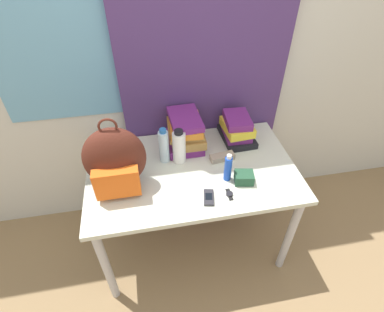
# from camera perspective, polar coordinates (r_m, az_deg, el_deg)

# --- Properties ---
(ground_plane) EXTENTS (12.00, 12.00, 0.00)m
(ground_plane) POSITION_cam_1_polar(r_m,az_deg,el_deg) (2.17, 2.00, -23.54)
(ground_plane) COLOR #8C704C
(wall_back) EXTENTS (6.00, 0.06, 2.50)m
(wall_back) POSITION_cam_1_polar(r_m,az_deg,el_deg) (1.88, -2.89, 19.07)
(wall_back) COLOR beige
(wall_back) RESTS_ON ground_plane
(curtain_blue) EXTENTS (1.05, 0.04, 2.50)m
(curtain_blue) POSITION_cam_1_polar(r_m,az_deg,el_deg) (1.86, 2.49, 18.78)
(curtain_blue) COLOR #4C336B
(curtain_blue) RESTS_ON ground_plane
(desk) EXTENTS (1.23, 0.75, 0.73)m
(desk) POSITION_cam_1_polar(r_m,az_deg,el_deg) (1.85, -0.00, -4.39)
(desk) COLOR beige
(desk) RESTS_ON ground_plane
(backpack) EXTENTS (0.33, 0.23, 0.44)m
(backpack) POSITION_cam_1_polar(r_m,az_deg,el_deg) (1.62, -14.46, -0.82)
(backpack) COLOR #512319
(backpack) RESTS_ON desk
(book_stack_left) EXTENTS (0.23, 0.29, 0.22)m
(book_stack_left) POSITION_cam_1_polar(r_m,az_deg,el_deg) (1.89, -1.29, 4.60)
(book_stack_left) COLOR #6B2370
(book_stack_left) RESTS_ON desk
(book_stack_center) EXTENTS (0.20, 0.28, 0.18)m
(book_stack_center) POSITION_cam_1_polar(r_m,az_deg,el_deg) (1.97, 8.55, 5.09)
(book_stack_center) COLOR black
(book_stack_center) RESTS_ON desk
(water_bottle) EXTENTS (0.06, 0.06, 0.23)m
(water_bottle) POSITION_cam_1_polar(r_m,az_deg,el_deg) (1.78, -5.37, 1.88)
(water_bottle) COLOR silver
(water_bottle) RESTS_ON desk
(sports_bottle) EXTENTS (0.08, 0.08, 0.23)m
(sports_bottle) POSITION_cam_1_polar(r_m,az_deg,el_deg) (1.77, -2.47, 1.74)
(sports_bottle) COLOR white
(sports_bottle) RESTS_ON desk
(sunscreen_bottle) EXTENTS (0.04, 0.04, 0.18)m
(sunscreen_bottle) POSITION_cam_1_polar(r_m,az_deg,el_deg) (1.68, 6.86, -2.30)
(sunscreen_bottle) COLOR blue
(sunscreen_bottle) RESTS_ON desk
(cell_phone) EXTENTS (0.07, 0.12, 0.02)m
(cell_phone) POSITION_cam_1_polar(r_m,az_deg,el_deg) (1.62, 3.21, -7.89)
(cell_phone) COLOR #2D2D33
(cell_phone) RESTS_ON desk
(sunglasses_case) EXTENTS (0.16, 0.08, 0.04)m
(sunglasses_case) POSITION_cam_1_polar(r_m,az_deg,el_deg) (1.84, 5.78, -0.20)
(sunglasses_case) COLOR gray
(sunglasses_case) RESTS_ON desk
(camera_pouch) EXTENTS (0.12, 0.10, 0.06)m
(camera_pouch) POSITION_cam_1_polar(r_m,az_deg,el_deg) (1.71, 9.87, -4.07)
(camera_pouch) COLOR #234C33
(camera_pouch) RESTS_ON desk
(wristwatch) EXTENTS (0.04, 0.08, 0.01)m
(wristwatch) POSITION_cam_1_polar(r_m,az_deg,el_deg) (1.65, 7.15, -7.22)
(wristwatch) COLOR black
(wristwatch) RESTS_ON desk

